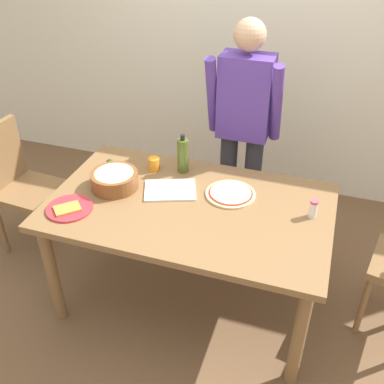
% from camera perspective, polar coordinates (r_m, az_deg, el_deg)
% --- Properties ---
extents(ground, '(8.00, 8.00, 0.00)m').
position_cam_1_polar(ground, '(3.07, -0.30, -13.12)').
color(ground, brown).
extents(wall_back, '(5.60, 0.10, 2.60)m').
position_cam_1_polar(wall_back, '(3.75, 7.90, 19.20)').
color(wall_back, silver).
rests_on(wall_back, ground).
extents(dining_table, '(1.60, 0.96, 0.76)m').
position_cam_1_polar(dining_table, '(2.61, -0.34, -3.14)').
color(dining_table, brown).
rests_on(dining_table, ground).
extents(person_cook, '(0.49, 0.25, 1.62)m').
position_cam_1_polar(person_cook, '(3.07, 6.54, 8.64)').
color(person_cook, '#2D2D38').
rests_on(person_cook, ground).
extents(chair_wooden_left, '(0.43, 0.43, 0.95)m').
position_cam_1_polar(chair_wooden_left, '(3.39, -21.07, 1.27)').
color(chair_wooden_left, brown).
rests_on(chair_wooden_left, ground).
extents(pizza_raw_on_board, '(0.29, 0.29, 0.02)m').
position_cam_1_polar(pizza_raw_on_board, '(2.64, 4.91, -0.21)').
color(pizza_raw_on_board, beige).
rests_on(pizza_raw_on_board, dining_table).
extents(plate_with_slice, '(0.26, 0.26, 0.02)m').
position_cam_1_polar(plate_with_slice, '(2.60, -15.28, -2.00)').
color(plate_with_slice, red).
rests_on(plate_with_slice, dining_table).
extents(popcorn_bowl, '(0.28, 0.28, 0.11)m').
position_cam_1_polar(popcorn_bowl, '(2.71, -9.80, 1.72)').
color(popcorn_bowl, brown).
rests_on(popcorn_bowl, dining_table).
extents(olive_oil_bottle, '(0.07, 0.07, 0.26)m').
position_cam_1_polar(olive_oil_bottle, '(2.80, -1.17, 4.67)').
color(olive_oil_bottle, '#47561E').
rests_on(olive_oil_bottle, dining_table).
extents(cup_orange, '(0.07, 0.07, 0.08)m').
position_cam_1_polar(cup_orange, '(2.86, -4.82, 3.55)').
color(cup_orange, orange).
rests_on(cup_orange, dining_table).
extents(salt_shaker, '(0.04, 0.04, 0.11)m').
position_cam_1_polar(salt_shaker, '(2.52, 15.09, -2.05)').
color(salt_shaker, white).
rests_on(salt_shaker, dining_table).
extents(cutting_board_white, '(0.36, 0.31, 0.01)m').
position_cam_1_polar(cutting_board_white, '(2.67, -2.78, 0.25)').
color(cutting_board_white, white).
rests_on(cutting_board_white, dining_table).
extents(avocado, '(0.06, 0.06, 0.07)m').
position_cam_1_polar(avocado, '(2.91, -10.32, 3.49)').
color(avocado, '#2D4219').
rests_on(avocado, dining_table).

